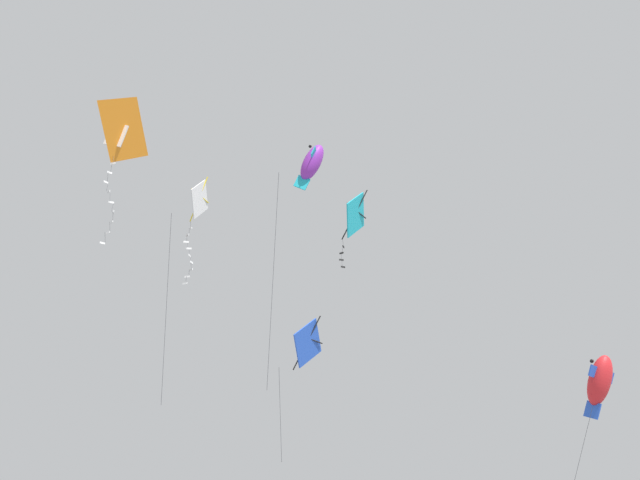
# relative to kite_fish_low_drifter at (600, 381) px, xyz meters

# --- Properties ---
(kite_fish_low_drifter) EXTENTS (2.27, 1.62, 5.41)m
(kite_fish_low_drifter) POSITION_rel_kite_fish_low_drifter_xyz_m (0.00, 0.00, 0.00)
(kite_fish_low_drifter) COLOR red
(kite_delta_upper_right) EXTENTS (1.18, 2.67, 4.67)m
(kite_delta_upper_right) POSITION_rel_kite_fish_low_drifter_xyz_m (15.46, 5.68, 6.73)
(kite_delta_upper_right) COLOR orange
(kite_fish_highest) EXTENTS (1.97, 1.68, 8.33)m
(kite_fish_highest) POSITION_rel_kite_fish_low_drifter_xyz_m (9.56, 3.44, 6.62)
(kite_fish_highest) COLOR purple
(kite_diamond_near_left) EXTENTS (1.46, 1.63, 4.95)m
(kite_diamond_near_left) POSITION_rel_kite_fish_low_drifter_xyz_m (9.85, -0.06, 1.44)
(kite_diamond_near_left) COLOR blue
(kite_diamond_mid_left) EXTENTS (1.17, 1.37, 7.29)m
(kite_diamond_mid_left) POSITION_rel_kite_fish_low_drifter_xyz_m (13.10, 4.59, 4.63)
(kite_diamond_mid_left) COLOR white
(kite_diamond_near_right) EXTENTS (1.09, 1.81, 3.10)m
(kite_diamond_near_right) POSITION_rel_kite_fish_low_drifter_xyz_m (8.13, -0.70, 6.55)
(kite_diamond_near_right) COLOR #1EB2C6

